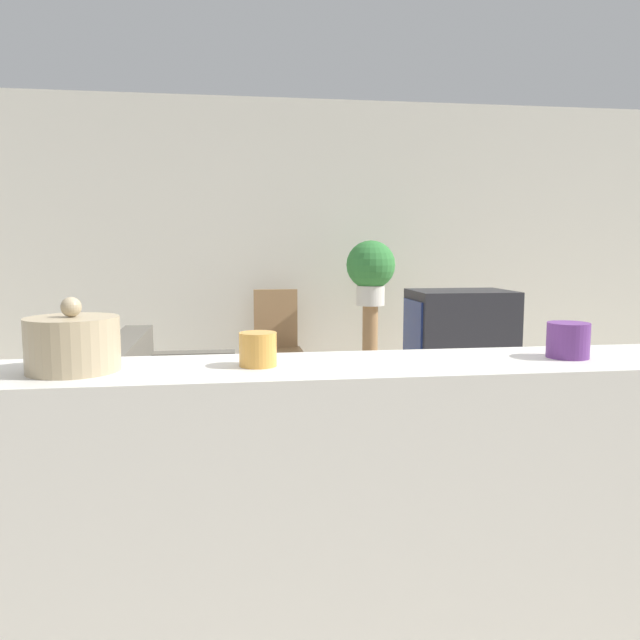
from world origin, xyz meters
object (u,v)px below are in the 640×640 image
object	(u,v)px
potted_plant	(371,269)
television	(460,331)
couch	(164,422)
wooden_chair	(277,340)
decorative_bowl	(73,344)

from	to	relation	value
potted_plant	television	bearing A→B (deg)	-73.83
couch	wooden_chair	world-z (taller)	wooden_chair
couch	television	distance (m)	2.08
television	potted_plant	distance (m)	1.34
wooden_chair	potted_plant	world-z (taller)	potted_plant
potted_plant	decorative_bowl	world-z (taller)	potted_plant
wooden_chair	potted_plant	size ratio (longest dim) A/B	1.69
couch	wooden_chair	size ratio (longest dim) A/B	2.00
couch	potted_plant	world-z (taller)	potted_plant
television	wooden_chair	bearing A→B (deg)	129.96
couch	decorative_bowl	world-z (taller)	decorative_bowl
wooden_chair	decorative_bowl	xyz separation A→B (m)	(-0.85, -3.70, 0.57)
wooden_chair	potted_plant	distance (m)	1.05
couch	wooden_chair	distance (m)	1.89
decorative_bowl	wooden_chair	bearing A→B (deg)	77.02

